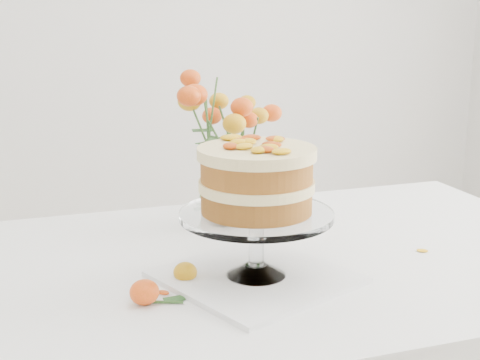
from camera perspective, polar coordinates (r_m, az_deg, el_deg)
name	(u,v)px	position (r m, az deg, el deg)	size (l,w,h in m)	color
table	(284,289)	(1.52, 3.80, -9.27)	(1.43, 0.93, 0.76)	tan
napkin	(256,277)	(1.35, 1.38, -8.29)	(0.33, 0.33, 0.01)	white
cake_stand	(257,187)	(1.29, 1.42, -0.59)	(0.30, 0.30, 0.27)	white
rose_vase	(227,133)	(1.62, -1.14, 4.00)	(0.31, 0.31, 0.40)	white
loose_rose_near	(185,272)	(1.34, -4.68, -7.85)	(0.08, 0.05, 0.04)	orange
loose_rose_far	(145,292)	(1.25, -8.14, -9.47)	(0.10, 0.05, 0.05)	#C54909
stray_petal_a	(249,277)	(1.36, 0.76, -8.29)	(0.03, 0.02, 0.00)	#F0AE0F
stray_petal_b	(302,278)	(1.36, 5.34, -8.35)	(0.03, 0.02, 0.00)	#F0AE0F
stray_petal_c	(329,283)	(1.34, 7.61, -8.73)	(0.03, 0.02, 0.00)	#F0AE0F
stray_petal_d	(175,277)	(1.37, -5.54, -8.22)	(0.03, 0.02, 0.00)	#F0AE0F
stray_petal_e	(163,293)	(1.30, -6.56, -9.53)	(0.03, 0.02, 0.00)	#F0AE0F
stray_petal_f	(422,251)	(1.56, 15.30, -5.84)	(0.03, 0.02, 0.00)	#F0AE0F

